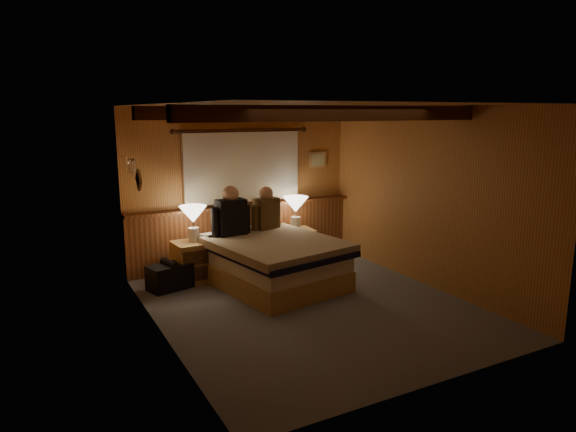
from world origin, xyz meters
TOP-DOWN VIEW (x-y plane):
  - floor at (0.00, 0.00)m, footprint 4.20×4.20m
  - ceiling at (0.00, 0.00)m, footprint 4.20×4.20m
  - wall_back at (0.00, 2.10)m, footprint 3.60×0.00m
  - wall_left at (-1.80, 0.00)m, footprint 0.00×4.20m
  - wall_right at (1.80, 0.00)m, footprint 0.00×4.20m
  - wall_front at (0.00, -2.10)m, footprint 3.60×0.00m
  - wainscot at (0.00, 2.04)m, footprint 3.60×0.23m
  - curtain_window at (0.00, 2.03)m, footprint 2.18×0.09m
  - ceiling_beams at (0.00, 0.15)m, footprint 3.60×1.65m
  - coat_rail at (-1.72, 1.58)m, footprint 0.05×0.55m
  - framed_print at (1.35, 2.08)m, footprint 0.30×0.04m
  - bed at (-0.06, 0.90)m, footprint 1.74×2.09m
  - nightstand_left at (-0.97, 1.55)m, footprint 0.55×0.50m
  - nightstand_right at (0.76, 1.68)m, footprint 0.51×0.47m
  - lamp_left at (-0.94, 1.59)m, footprint 0.38×0.38m
  - lamp_right at (0.74, 1.72)m, footprint 0.39×0.39m
  - person_left at (-0.45, 1.41)m, footprint 0.59×0.26m
  - person_right at (0.15, 1.54)m, footprint 0.52×0.29m
  - duffel_bag at (-1.35, 1.40)m, footprint 0.63×0.47m

SIDE VIEW (x-z plane):
  - floor at x=0.00m, z-range 0.00..0.00m
  - duffel_bag at x=-1.35m, z-range -0.03..0.38m
  - nightstand_right at x=0.76m, z-range 0.00..0.53m
  - nightstand_left at x=-0.97m, z-range 0.00..0.56m
  - bed at x=-0.06m, z-range 0.01..0.65m
  - wainscot at x=0.00m, z-range 0.02..0.96m
  - lamp_right at x=0.74m, z-range 0.63..1.14m
  - person_right at x=0.15m, z-range 0.57..1.22m
  - lamp_left at x=-0.94m, z-range 0.66..1.16m
  - person_left at x=-0.45m, z-range 0.57..1.28m
  - wall_left at x=-1.80m, z-range -0.90..3.30m
  - wall_right at x=1.80m, z-range -0.90..3.30m
  - wall_back at x=0.00m, z-range -0.60..3.00m
  - wall_front at x=0.00m, z-range -0.60..3.00m
  - curtain_window at x=0.00m, z-range 0.96..2.08m
  - framed_print at x=1.35m, z-range 1.43..1.68m
  - coat_rail at x=-1.72m, z-range 1.55..1.79m
  - ceiling_beams at x=0.00m, z-range 2.23..2.39m
  - ceiling at x=0.00m, z-range 2.40..2.40m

